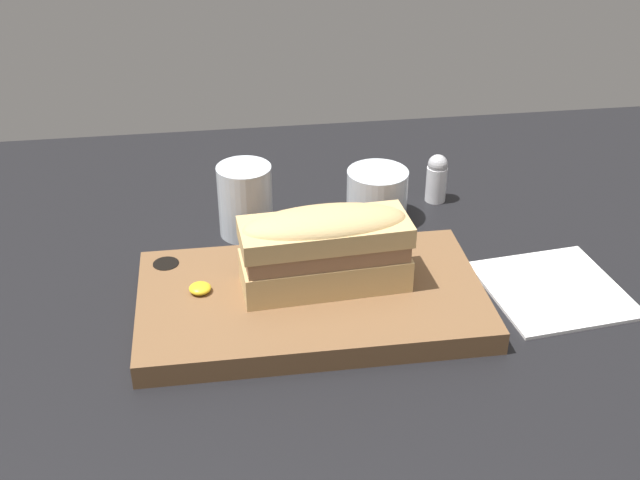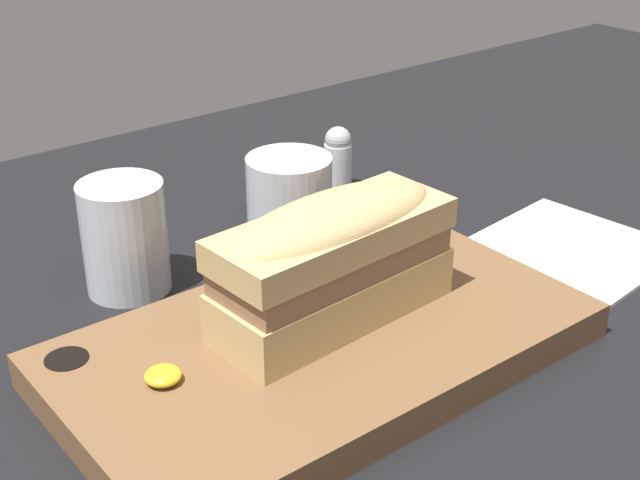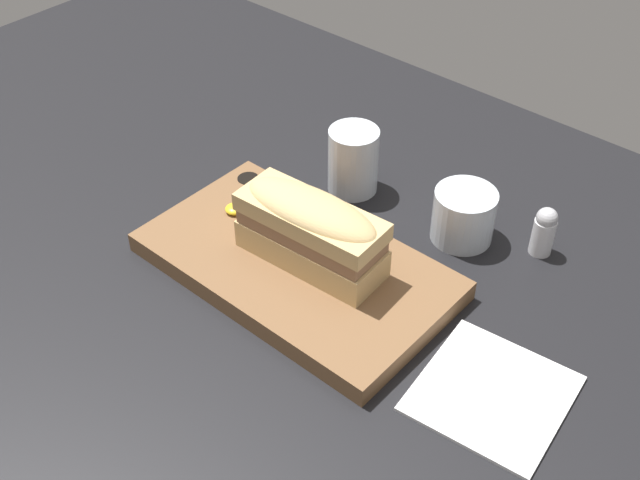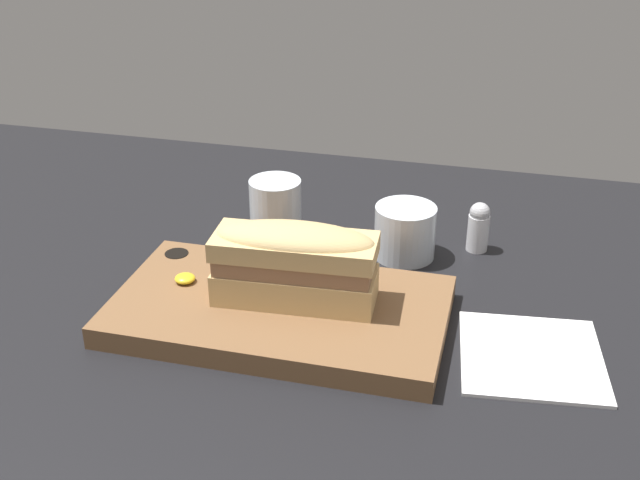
# 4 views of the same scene
# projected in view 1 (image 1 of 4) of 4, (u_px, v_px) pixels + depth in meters

# --- Properties ---
(dining_table) EXTENTS (1.91, 1.13, 0.02)m
(dining_table) POSITION_uv_depth(u_px,v_px,m) (392.00, 335.00, 0.86)
(dining_table) COLOR black
(dining_table) RESTS_ON ground
(serving_board) EXTENTS (0.38, 0.21, 0.03)m
(serving_board) POSITION_uv_depth(u_px,v_px,m) (310.00, 300.00, 0.88)
(serving_board) COLOR brown
(serving_board) RESTS_ON dining_table
(sandwich) EXTENTS (0.19, 0.08, 0.09)m
(sandwich) POSITION_uv_depth(u_px,v_px,m) (325.00, 246.00, 0.86)
(sandwich) COLOR tan
(sandwich) RESTS_ON serving_board
(mustard_dollop) EXTENTS (0.02, 0.02, 0.01)m
(mustard_dollop) POSITION_uv_depth(u_px,v_px,m) (200.00, 288.00, 0.87)
(mustard_dollop) COLOR gold
(mustard_dollop) RESTS_ON serving_board
(water_glass) EXTENTS (0.07, 0.07, 0.09)m
(water_glass) POSITION_uv_depth(u_px,v_px,m) (245.00, 205.00, 1.01)
(water_glass) COLOR silver
(water_glass) RESTS_ON dining_table
(wine_glass) EXTENTS (0.08, 0.08, 0.07)m
(wine_glass) POSITION_uv_depth(u_px,v_px,m) (377.00, 198.00, 1.05)
(wine_glass) COLOR silver
(wine_glass) RESTS_ON dining_table
(napkin) EXTENTS (0.16, 0.17, 0.00)m
(napkin) POSITION_uv_depth(u_px,v_px,m) (554.00, 289.00, 0.92)
(napkin) COLOR white
(napkin) RESTS_ON dining_table
(salt_shaker) EXTENTS (0.03, 0.03, 0.07)m
(salt_shaker) POSITION_uv_depth(u_px,v_px,m) (437.00, 178.00, 1.09)
(salt_shaker) COLOR white
(salt_shaker) RESTS_ON dining_table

